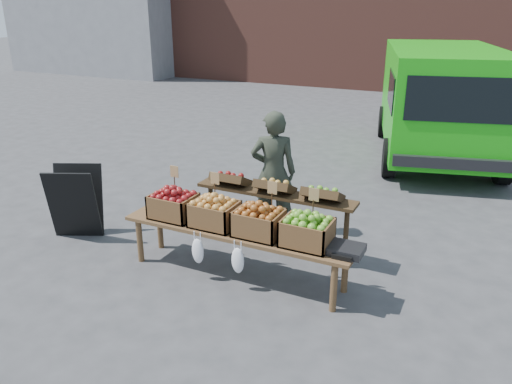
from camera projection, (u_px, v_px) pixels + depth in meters
The scene contains 11 objects.
ground at pixel (244, 255), 6.18m from camera, with size 80.00×80.00×0.00m, color #404042.
delivery_van at pixel (439, 104), 9.80m from camera, with size 2.19×4.78×2.14m, color #18B212, non-canonical shape.
vendor at pixel (273, 173), 6.57m from camera, with size 0.60×0.40×1.65m, color #2C3226.
chalkboard_sign at pixel (76, 202), 6.53m from camera, with size 0.64×0.35×0.96m, color black, non-canonical shape.
back_table at pixel (275, 213), 6.07m from camera, with size 2.10×0.44×1.04m, color #372614, non-canonical shape.
display_bench at pixel (237, 253), 5.61m from camera, with size 2.70×0.56×0.57m, color brown, non-canonical shape.
crate_golden_apples at pixel (173, 206), 5.80m from camera, with size 0.50×0.40×0.28m, color maroon, non-canonical shape.
crate_russet_pears at pixel (214, 214), 5.57m from camera, with size 0.50×0.40×0.28m, color #A57B1A, non-canonical shape.
crate_red_apples at pixel (259, 223), 5.35m from camera, with size 0.50×0.40×0.28m, color #995D2D, non-canonical shape.
crate_green_apples at pixel (307, 233), 5.12m from camera, with size 0.50×0.40×0.28m, color #498814, non-canonical shape.
weighing_scale at pixel (347, 250), 4.98m from camera, with size 0.34×0.30×0.08m, color black.
Camera 1 is at (2.53, -4.89, 2.91)m, focal length 35.00 mm.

